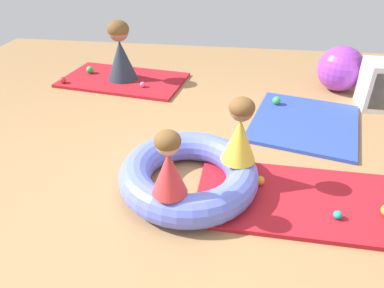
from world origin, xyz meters
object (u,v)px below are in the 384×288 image
object	(u,v)px
play_ball_green	(90,70)
play_ball_green_second	(277,101)
play_ball_red	(63,80)
play_ball_teal	(338,215)
storage_cube	(383,86)
play_ball_pink	(143,84)
adult_seated	(120,51)
inflatable_cushion	(189,175)
play_ball_orange	(260,181)
child_in_red	(169,164)
exercise_ball_large	(340,69)
child_in_yellow	(240,131)

from	to	relation	value
play_ball_green	play_ball_green_second	distance (m)	2.72
play_ball_red	play_ball_teal	xyz separation A→B (m)	(3.20, -2.20, -0.01)
play_ball_red	play_ball_green_second	bearing A→B (deg)	-5.51
storage_cube	play_ball_green	bearing A→B (deg)	172.34
storage_cube	play_ball_pink	bearing A→B (deg)	177.58
adult_seated	play_ball_green	distance (m)	0.65
inflatable_cushion	play_ball_orange	bearing A→B (deg)	6.69
inflatable_cushion	play_ball_red	size ratio (longest dim) A/B	13.51
play_ball_pink	child_in_red	bearing A→B (deg)	-70.45
play_ball_orange	exercise_ball_large	world-z (taller)	exercise_ball_large
child_in_yellow	adult_seated	xyz separation A→B (m)	(-1.66, 2.12, -0.10)
play_ball_red	play_ball_green_second	world-z (taller)	play_ball_green_second
play_ball_green	play_ball_green_second	xyz separation A→B (m)	(2.63, -0.68, -0.00)
storage_cube	play_ball_green_second	bearing A→B (deg)	-172.22
play_ball_green	play_ball_green_second	bearing A→B (deg)	-14.54
inflatable_cushion	child_in_yellow	size ratio (longest dim) A/B	2.11
child_in_yellow	play_ball_orange	size ratio (longest dim) A/B	6.82
adult_seated	inflatable_cushion	bearing A→B (deg)	-105.61
play_ball_red	play_ball_orange	xyz separation A→B (m)	(2.63, -1.88, -0.00)
child_in_yellow	play_ball_orange	xyz separation A→B (m)	(0.20, -0.02, -0.45)
play_ball_orange	play_ball_green_second	world-z (taller)	play_ball_green_second
inflatable_cushion	exercise_ball_large	bearing A→B (deg)	54.53
play_ball_green	play_ball_pink	size ratio (longest dim) A/B	1.43
child_in_red	child_in_yellow	size ratio (longest dim) A/B	0.92
play_ball_pink	storage_cube	size ratio (longest dim) A/B	0.13
play_ball_teal	storage_cube	xyz separation A→B (m)	(0.88, 2.09, 0.21)
inflatable_cushion	play_ball_orange	size ratio (longest dim) A/B	14.38
adult_seated	play_ball_teal	distance (m)	3.48
play_ball_green	play_ball_red	distance (m)	0.47
play_ball_orange	play_ball_pink	bearing A→B (deg)	128.60
play_ball_green	play_ball_teal	bearing A→B (deg)	-41.36
play_ball_pink	exercise_ball_large	world-z (taller)	exercise_ball_large
child_in_red	adult_seated	xyz separation A→B (m)	(-1.19, 2.61, -0.08)
play_ball_teal	storage_cube	distance (m)	2.28
adult_seated	play_ball_green	world-z (taller)	adult_seated
inflatable_cushion	play_ball_orange	distance (m)	0.60
inflatable_cushion	storage_cube	size ratio (longest dim) A/B	2.07
inflatable_cushion	child_in_red	bearing A→B (deg)	-101.09
child_in_red	adult_seated	size ratio (longest dim) A/B	0.63
adult_seated	play_ball_red	xyz separation A→B (m)	(-0.77, -0.27, -0.35)
adult_seated	storage_cube	size ratio (longest dim) A/B	1.43
adult_seated	exercise_ball_large	world-z (taller)	adult_seated
play_ball_green_second	storage_cube	xyz separation A→B (m)	(1.21, 0.17, 0.19)
play_ball_pink	storage_cube	distance (m)	2.97
play_ball_green	play_ball_red	xyz separation A→B (m)	(-0.23, -0.41, -0.01)
storage_cube	play_ball_red	bearing A→B (deg)	178.45
child_in_yellow	storage_cube	bearing A→B (deg)	69.48
child_in_red	exercise_ball_large	distance (m)	3.24
play_ball_orange	play_ball_green_second	size ratio (longest dim) A/B	0.82
child_in_red	adult_seated	bearing A→B (deg)	58.29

